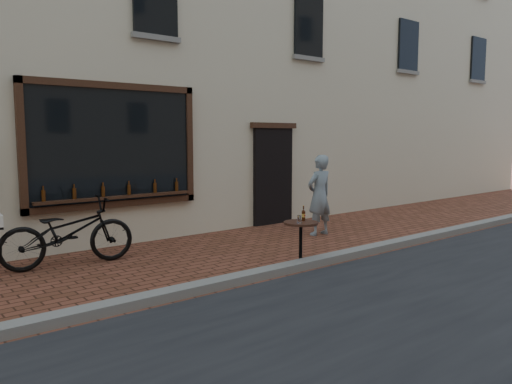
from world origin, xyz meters
TOP-DOWN VIEW (x-y plane):
  - ground at (0.00, 0.00)m, footprint 90.00×90.00m
  - kerb at (0.00, 0.20)m, footprint 90.00×0.25m
  - shop_building at (0.00, 6.50)m, footprint 28.00×6.20m
  - cargo_bicycle at (-3.09, 2.61)m, footprint 2.44×0.91m
  - bistro_table at (-0.21, 0.35)m, footprint 0.54×0.54m
  - pedestrian at (1.78, 1.88)m, footprint 0.60×0.40m

SIDE VIEW (x-z plane):
  - ground at x=0.00m, z-range 0.00..0.00m
  - kerb at x=0.00m, z-range 0.00..0.12m
  - bistro_table at x=-0.21m, z-range 0.03..0.96m
  - cargo_bicycle at x=-3.09m, z-range -0.02..1.11m
  - pedestrian at x=1.78m, z-range 0.00..1.64m
  - shop_building at x=0.00m, z-range 0.00..10.00m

